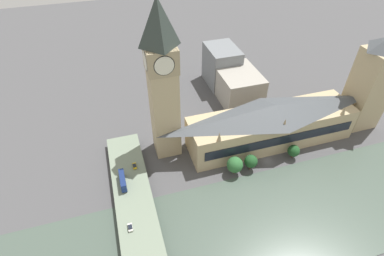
{
  "coord_description": "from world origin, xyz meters",
  "views": [
    {
      "loc": [
        -93.41,
        70.34,
        116.71
      ],
      "look_at": [
        18.64,
        36.34,
        16.97
      ],
      "focal_mm": 28.0,
      "sensor_mm": 36.0,
      "label": 1
    }
  ],
  "objects": [
    {
      "name": "car_northbound_mid",
      "position": [
        -21.55,
        75.2,
        5.41
      ],
      "size": [
        3.81,
        1.9,
        1.42
      ],
      "color": "silver",
      "rests_on": "road_bridge"
    },
    {
      "name": "tree_embankment_near",
      "position": [
        -2.68,
        20.5,
        6.43
      ],
      "size": [
        8.16,
        8.16,
        10.53
      ],
      "color": "brown",
      "rests_on": "ground_plane"
    },
    {
      "name": "double_decker_bus_mid",
      "position": [
        2.8,
        75.09,
        7.36
      ],
      "size": [
        11.3,
        2.57,
        4.8
      ],
      "color": "navy",
      "rests_on": "road_bridge"
    },
    {
      "name": "ground_plane",
      "position": [
        0.0,
        0.0,
        0.0
      ],
      "size": [
        600.0,
        600.0,
        0.0
      ],
      "primitive_type": "plane",
      "color": "#4C4C4F"
    },
    {
      "name": "tree_embankment_far",
      "position": [
        -2.36,
        11.53,
        5.82
      ],
      "size": [
        6.74,
        6.74,
        9.21
      ],
      "color": "brown",
      "rests_on": "ground_plane"
    },
    {
      "name": "river_water",
      "position": [
        -32.75,
        0.0,
        0.15
      ],
      "size": [
        53.5,
        360.0,
        0.3
      ],
      "primitive_type": "cube",
      "color": "#47564C",
      "rests_on": "ground_plane"
    },
    {
      "name": "road_bridge",
      "position": [
        -32.75,
        71.76,
        3.78
      ],
      "size": [
        139.0,
        16.97,
        4.7
      ],
      "color": "#5D6A59",
      "rests_on": "ground_plane"
    },
    {
      "name": "city_block_center",
      "position": [
        80.99,
        -4.3,
        13.62
      ],
      "size": [
        27.15,
        20.06,
        27.24
      ],
      "color": "slate",
      "rests_on": "ground_plane"
    },
    {
      "name": "victoria_tower",
      "position": [
        14.54,
        -66.87,
        27.6
      ],
      "size": [
        17.22,
        17.22,
        59.21
      ],
      "color": "tan",
      "rests_on": "ground_plane"
    },
    {
      "name": "clock_tower",
      "position": [
        24.78,
        48.77,
        43.29
      ],
      "size": [
        14.26,
        14.26,
        81.61
      ],
      "color": "tan",
      "rests_on": "ground_plane"
    },
    {
      "name": "parliament_hall",
      "position": [
        14.48,
        -8.0,
        12.42
      ],
      "size": [
        23.43,
        92.51,
        25.02
      ],
      "color": "tan",
      "rests_on": "ground_plane"
    },
    {
      "name": "car_northbound_lead",
      "position": [
        12.08,
        68.39,
        5.36
      ],
      "size": [
        4.16,
        1.85,
        1.31
      ],
      "color": "gold",
      "rests_on": "road_bridge"
    },
    {
      "name": "city_block_west",
      "position": [
        59.42,
        -7.59,
        9.85
      ],
      "size": [
        33.44,
        25.3,
        19.7
      ],
      "color": "#A39E93",
      "rests_on": "ground_plane"
    },
    {
      "name": "tree_embankment_mid",
      "position": [
        -1.41,
        -13.77,
        5.09
      ],
      "size": [
        6.38,
        6.38,
        8.3
      ],
      "color": "brown",
      "rests_on": "ground_plane"
    }
  ]
}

